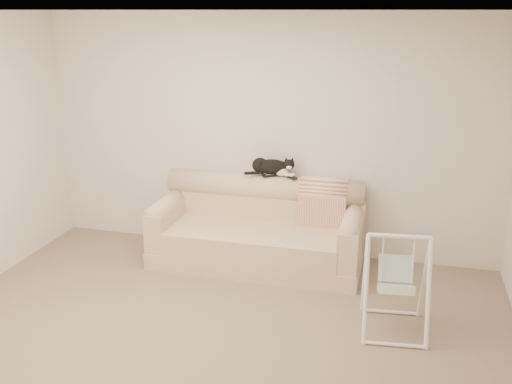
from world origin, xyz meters
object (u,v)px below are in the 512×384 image
at_px(baby_swing, 396,283).
at_px(remote_a, 270,175).
at_px(tuxedo_cat, 272,167).
at_px(sofa, 259,231).
at_px(remote_b, 291,177).

bearing_deg(baby_swing, remote_a, 136.92).
bearing_deg(remote_a, tuxedo_cat, 48.42).
bearing_deg(remote_a, baby_swing, -43.08).
bearing_deg(sofa, tuxedo_cat, 71.04).
distance_m(sofa, baby_swing, 1.80).
relative_size(remote_b, baby_swing, 0.18).
bearing_deg(remote_b, sofa, -142.01).
xyz_separation_m(remote_b, baby_swing, (1.15, -1.29, -0.47)).
xyz_separation_m(sofa, baby_swing, (1.45, -1.06, 0.09)).
height_order(sofa, remote_b, remote_b).
height_order(sofa, remote_a, remote_a).
height_order(sofa, baby_swing, sofa).
relative_size(sofa, tuxedo_cat, 4.03).
bearing_deg(remote_b, tuxedo_cat, 176.66).
distance_m(tuxedo_cat, baby_swing, 1.97).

